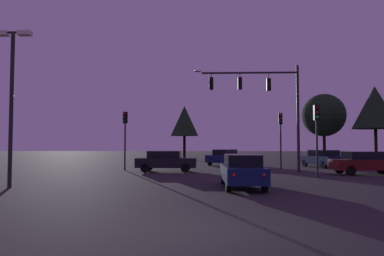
# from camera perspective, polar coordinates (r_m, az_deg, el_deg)

# --- Properties ---
(ground_plane) EXTENTS (168.00, 168.00, 0.00)m
(ground_plane) POSITION_cam_1_polar(r_m,az_deg,el_deg) (32.67, 2.62, -6.19)
(ground_plane) COLOR #262326
(ground_plane) RESTS_ON ground
(traffic_signal_mast_arm) EXTENTS (7.64, 0.38, 7.74)m
(traffic_signal_mast_arm) POSITION_cam_1_polar(r_m,az_deg,el_deg) (26.37, 11.68, 5.06)
(traffic_signal_mast_arm) COLOR #232326
(traffic_signal_mast_arm) RESTS_ON ground
(traffic_light_corner_left) EXTENTS (0.36, 0.38, 4.54)m
(traffic_light_corner_left) POSITION_cam_1_polar(r_m,az_deg,el_deg) (28.05, -10.73, -0.15)
(traffic_light_corner_left) COLOR #232326
(traffic_light_corner_left) RESTS_ON ground
(traffic_light_corner_right) EXTENTS (0.33, 0.37, 4.51)m
(traffic_light_corner_right) POSITION_cam_1_polar(r_m,az_deg,el_deg) (29.27, 14.08, -0.26)
(traffic_light_corner_right) COLOR #232326
(traffic_light_corner_right) RESTS_ON ground
(traffic_light_median) EXTENTS (0.31, 0.36, 4.33)m
(traffic_light_median) POSITION_cam_1_polar(r_m,az_deg,el_deg) (22.26, 19.44, 0.27)
(traffic_light_median) COLOR #232326
(traffic_light_median) RESTS_ON ground
(car_nearside_lane) EXTENTS (1.79, 4.65, 1.52)m
(car_nearside_lane) POSITION_cam_1_polar(r_m,az_deg,el_deg) (16.44, 8.06, -6.75)
(car_nearside_lane) COLOR #0F1947
(car_nearside_lane) RESTS_ON ground
(car_crossing_left) EXTENTS (4.44, 1.80, 1.52)m
(car_crossing_left) POSITION_cam_1_polar(r_m,az_deg,el_deg) (26.07, -4.23, -5.30)
(car_crossing_left) COLOR black
(car_crossing_left) RESTS_ON ground
(car_crossing_right) EXTENTS (4.63, 2.17, 1.52)m
(car_crossing_right) POSITION_cam_1_polar(r_m,az_deg,el_deg) (26.21, 26.18, -5.00)
(car_crossing_right) COLOR #4C0F0F
(car_crossing_right) RESTS_ON ground
(car_far_lane) EXTENTS (3.04, 4.63, 1.52)m
(car_far_lane) POSITION_cam_1_polar(r_m,az_deg,el_deg) (33.08, 20.30, -4.60)
(car_far_lane) COLOR #0F1947
(car_far_lane) RESTS_ON ground
(car_parked_lot) EXTENTS (3.81, 4.85, 1.52)m
(car_parked_lot) POSITION_cam_1_polar(r_m,az_deg,el_deg) (35.06, 5.26, -4.65)
(car_parked_lot) COLOR #0F1947
(car_parked_lot) RESTS_ON ground
(parking_lot_lamp_post) EXTENTS (1.70, 0.36, 7.24)m
(parking_lot_lamp_post) POSITION_cam_1_polar(r_m,az_deg,el_deg) (18.44, -27.02, 6.00)
(parking_lot_lamp_post) COLOR #232326
(parking_lot_lamp_post) RESTS_ON ground
(tree_behind_sign) EXTENTS (4.56, 4.56, 7.43)m
(tree_behind_sign) POSITION_cam_1_polar(r_m,az_deg,el_deg) (40.39, 20.44, 1.93)
(tree_behind_sign) COLOR black
(tree_behind_sign) RESTS_ON ground
(tree_left_far) EXTENTS (3.88, 3.88, 7.41)m
(tree_left_far) POSITION_cam_1_polar(r_m,az_deg,el_deg) (49.21, -1.23, 1.12)
(tree_left_far) COLOR black
(tree_left_far) RESTS_ON ground
(tree_center_horizon) EXTENTS (4.20, 4.20, 7.61)m
(tree_center_horizon) POSITION_cam_1_polar(r_m,az_deg,el_deg) (38.06, 27.37, 2.97)
(tree_center_horizon) COLOR black
(tree_center_horizon) RESTS_ON ground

